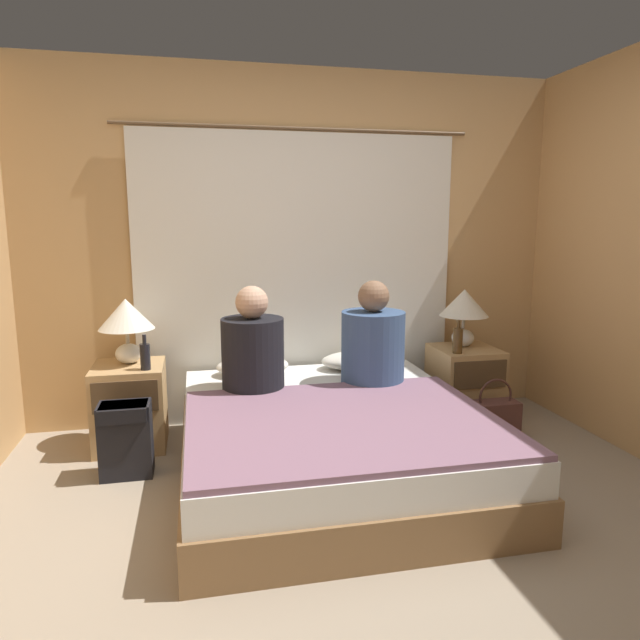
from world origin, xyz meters
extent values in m
plane|color=gray|center=(0.00, 0.00, 0.00)|extent=(16.00, 16.00, 0.00)
cube|color=tan|center=(0.00, 1.95, 1.25)|extent=(3.94, 0.06, 2.50)
cube|color=silver|center=(0.00, 1.89, 1.03)|extent=(2.29, 0.02, 2.06)
cylinder|color=brown|center=(0.00, 1.89, 2.08)|extent=(2.49, 0.02, 0.02)
cube|color=olive|center=(0.00, 0.86, 0.12)|extent=(1.66, 1.94, 0.23)
cube|color=white|center=(0.00, 0.86, 0.32)|extent=(1.62, 1.90, 0.18)
cube|color=tan|center=(-1.17, 1.55, 0.27)|extent=(0.44, 0.45, 0.54)
cube|color=#4C3823|center=(-1.17, 1.32, 0.40)|extent=(0.39, 0.02, 0.19)
cube|color=tan|center=(1.17, 1.55, 0.27)|extent=(0.44, 0.45, 0.54)
cube|color=#4C3823|center=(1.17, 1.32, 0.40)|extent=(0.39, 0.02, 0.19)
ellipsoid|color=silver|center=(-1.17, 1.61, 0.60)|extent=(0.16, 0.16, 0.13)
cylinder|color=#B2A893|center=(-1.17, 1.61, 0.72)|extent=(0.02, 0.02, 0.10)
cone|color=silver|center=(-1.17, 1.61, 0.86)|extent=(0.35, 0.35, 0.20)
ellipsoid|color=silver|center=(1.17, 1.61, 0.60)|extent=(0.16, 0.16, 0.13)
cylinder|color=#B2A893|center=(1.17, 1.61, 0.72)|extent=(0.02, 0.02, 0.10)
cone|color=silver|center=(1.17, 1.61, 0.86)|extent=(0.35, 0.35, 0.20)
ellipsoid|color=silver|center=(-0.37, 1.64, 0.47)|extent=(0.49, 0.31, 0.12)
ellipsoid|color=silver|center=(0.37, 1.64, 0.47)|extent=(0.49, 0.31, 0.12)
cube|color=slate|center=(0.00, 0.57, 0.42)|extent=(1.60, 1.30, 0.03)
cylinder|color=black|center=(-0.40, 1.26, 0.64)|extent=(0.38, 0.38, 0.46)
sphere|color=tan|center=(-0.40, 1.26, 0.96)|extent=(0.20, 0.20, 0.20)
cylinder|color=#38517A|center=(0.37, 1.26, 0.64)|extent=(0.41, 0.41, 0.47)
sphere|color=#846047|center=(0.37, 1.26, 0.98)|extent=(0.20, 0.20, 0.20)
cylinder|color=black|center=(-1.05, 1.42, 0.62)|extent=(0.06, 0.06, 0.16)
cylinder|color=black|center=(-1.05, 1.42, 0.73)|extent=(0.02, 0.02, 0.06)
cylinder|color=#513819|center=(1.04, 1.42, 0.62)|extent=(0.07, 0.07, 0.17)
cylinder|color=#513819|center=(1.04, 1.42, 0.74)|extent=(0.02, 0.02, 0.06)
cube|color=black|center=(-1.15, 1.09, 0.21)|extent=(0.29, 0.19, 0.43)
cube|color=black|center=(-1.15, 1.08, 0.39)|extent=(0.26, 0.20, 0.08)
cube|color=brown|center=(1.21, 1.18, 0.12)|extent=(0.32, 0.16, 0.25)
torus|color=#492B27|center=(1.21, 1.18, 0.29)|extent=(0.24, 0.02, 0.24)
camera|label=1|loc=(-0.72, -2.16, 1.46)|focal=32.00mm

